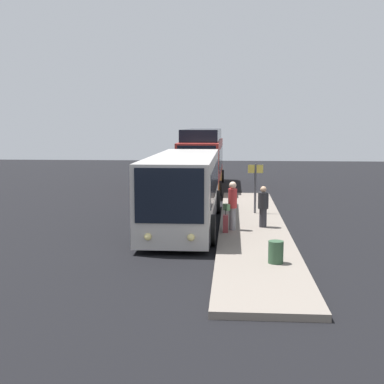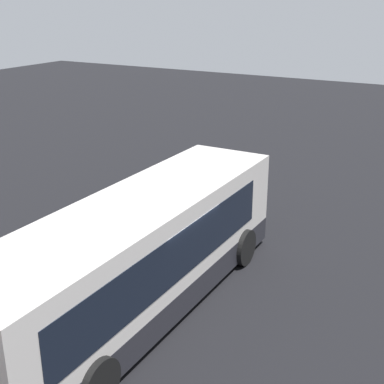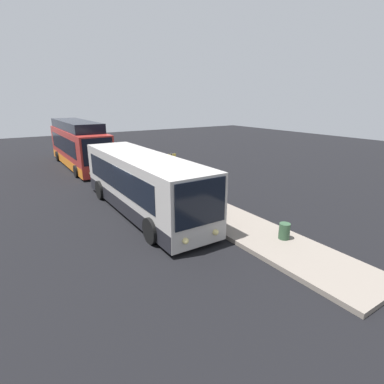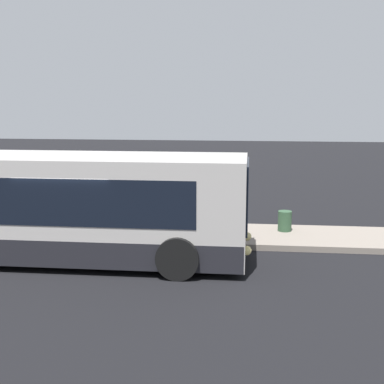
# 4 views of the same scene
# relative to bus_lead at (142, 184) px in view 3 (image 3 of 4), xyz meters

# --- Properties ---
(ground) EXTENTS (80.00, 80.00, 0.00)m
(ground) POSITION_rel_bus_lead_xyz_m (0.63, -0.12, -1.46)
(ground) COLOR black
(platform) EXTENTS (20.00, 2.61, 0.18)m
(platform) POSITION_rel_bus_lead_xyz_m (0.63, 2.78, -1.37)
(platform) COLOR slate
(platform) RESTS_ON ground
(bus_lead) EXTENTS (10.53, 2.79, 2.92)m
(bus_lead) POSITION_rel_bus_lead_xyz_m (0.00, 0.00, 0.00)
(bus_lead) COLOR #B2ADA8
(bus_lead) RESTS_ON ground
(bus_second) EXTENTS (11.52, 2.70, 3.84)m
(bus_second) POSITION_rel_bus_lead_xyz_m (-13.16, 0.00, 0.29)
(bus_second) COLOR maroon
(bus_second) RESTS_ON ground
(passenger_boarding) EXTENTS (0.57, 0.57, 1.60)m
(passenger_boarding) POSITION_rel_bus_lead_xyz_m (1.00, 3.17, -0.42)
(passenger_boarding) COLOR #2D2D33
(passenger_boarding) RESTS_ON platform
(passenger_waiting) EXTENTS (0.53, 0.59, 1.84)m
(passenger_waiting) POSITION_rel_bus_lead_xyz_m (1.64, 1.97, -0.25)
(passenger_waiting) COLOR gray
(passenger_waiting) RESTS_ON platform
(suitcase) EXTENTS (0.36, 0.19, 0.88)m
(suitcase) POSITION_rel_bus_lead_xyz_m (2.08, 1.73, -0.95)
(suitcase) COLOR maroon
(suitcase) RESTS_ON platform
(sign_post) EXTENTS (0.10, 0.68, 2.23)m
(sign_post) POSITION_rel_bus_lead_xyz_m (-2.30, 2.99, 0.11)
(sign_post) COLOR #4C4C51
(sign_post) RESTS_ON platform
(trash_bin) EXTENTS (0.44, 0.44, 0.65)m
(trash_bin) POSITION_rel_bus_lead_xyz_m (6.46, 3.24, -0.95)
(trash_bin) COLOR #2D4C33
(trash_bin) RESTS_ON platform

